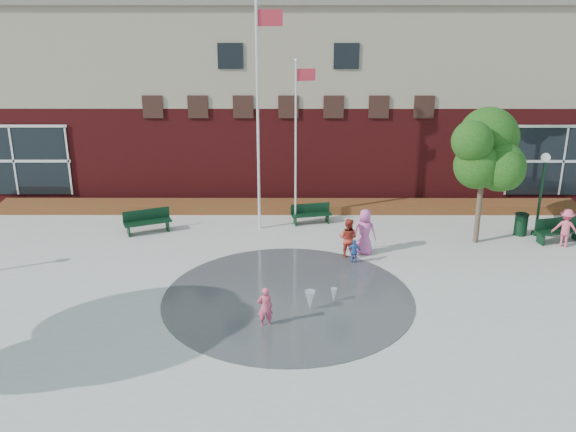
{
  "coord_description": "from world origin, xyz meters",
  "views": [
    {
      "loc": [
        0.04,
        -17.07,
        10.48
      ],
      "look_at": [
        0.0,
        4.0,
        2.6
      ],
      "focal_mm": 42.0,
      "sensor_mm": 36.0,
      "label": 1
    }
  ],
  "objects_px": {
    "trash_can": "(521,224)",
    "child_splash": "(265,307)",
    "flagpole_right": "(297,135)",
    "flagpole_left": "(259,106)",
    "bench_left": "(148,226)"
  },
  "relations": [
    {
      "from": "trash_can",
      "to": "child_splash",
      "type": "bearing_deg",
      "value": -143.86
    },
    {
      "from": "trash_can",
      "to": "child_splash",
      "type": "distance_m",
      "value": 12.72
    },
    {
      "from": "flagpole_right",
      "to": "child_splash",
      "type": "distance_m",
      "value": 9.41
    },
    {
      "from": "trash_can",
      "to": "flagpole_left",
      "type": "bearing_deg",
      "value": 176.27
    },
    {
      "from": "flagpole_right",
      "to": "trash_can",
      "type": "height_order",
      "value": "flagpole_right"
    },
    {
      "from": "bench_left",
      "to": "child_splash",
      "type": "bearing_deg",
      "value": -78.47
    },
    {
      "from": "bench_left",
      "to": "child_splash",
      "type": "height_order",
      "value": "child_splash"
    },
    {
      "from": "child_splash",
      "to": "trash_can",
      "type": "bearing_deg",
      "value": -155.67
    },
    {
      "from": "flagpole_left",
      "to": "trash_can",
      "type": "bearing_deg",
      "value": -12.47
    },
    {
      "from": "flagpole_right",
      "to": "bench_left",
      "type": "height_order",
      "value": "flagpole_right"
    },
    {
      "from": "trash_can",
      "to": "bench_left",
      "type": "bearing_deg",
      "value": 179.26
    },
    {
      "from": "flagpole_left",
      "to": "flagpole_right",
      "type": "height_order",
      "value": "flagpole_left"
    },
    {
      "from": "trash_can",
      "to": "child_splash",
      "type": "height_order",
      "value": "child_splash"
    },
    {
      "from": "bench_left",
      "to": "flagpole_right",
      "type": "bearing_deg",
      "value": -12.32
    },
    {
      "from": "flagpole_left",
      "to": "child_splash",
      "type": "bearing_deg",
      "value": -95.45
    }
  ]
}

